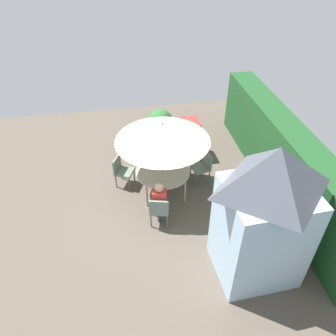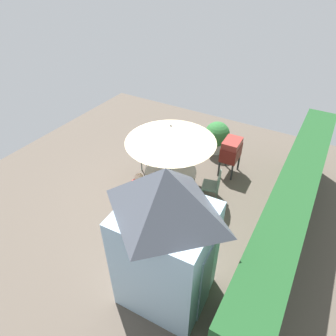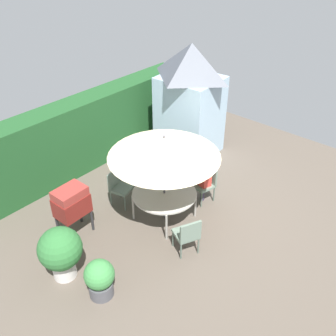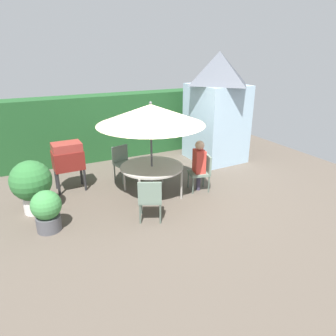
{
  "view_description": "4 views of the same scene",
  "coord_description": "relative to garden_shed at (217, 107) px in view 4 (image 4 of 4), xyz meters",
  "views": [
    {
      "loc": [
        6.45,
        -0.77,
        6.22
      ],
      "look_at": [
        0.13,
        0.33,
        1.19
      ],
      "focal_mm": 34.96,
      "sensor_mm": 36.0,
      "label": 1
    },
    {
      "loc": [
        5.39,
        3.55,
        5.76
      ],
      "look_at": [
        -0.13,
        0.32,
        0.99
      ],
      "focal_mm": 31.51,
      "sensor_mm": 36.0,
      "label": 2
    },
    {
      "loc": [
        -5.42,
        -4.26,
        5.92
      ],
      "look_at": [
        0.02,
        0.49,
        1.12
      ],
      "focal_mm": 40.43,
      "sensor_mm": 36.0,
      "label": 3
    },
    {
      "loc": [
        -3.02,
        -5.95,
        3.28
      ],
      "look_at": [
        -0.16,
        -0.19,
        0.8
      ],
      "focal_mm": 33.32,
      "sensor_mm": 36.0,
      "label": 4
    }
  ],
  "objects": [
    {
      "name": "potted_plant_by_shed",
      "position": [
        -5.4,
        -1.19,
        -0.98
      ],
      "size": [
        0.85,
        0.85,
        1.15
      ],
      "color": "silver",
      "rests_on": "ground"
    },
    {
      "name": "chair_far_side",
      "position": [
        -3.12,
        -0.32,
        -1.12
      ],
      "size": [
        0.56,
        0.56,
        0.9
      ],
      "color": "slate",
      "rests_on": "ground"
    },
    {
      "name": "bbq_grill",
      "position": [
        -4.5,
        -0.37,
        -0.8
      ],
      "size": [
        0.72,
        0.52,
        1.2
      ],
      "color": "maroon",
      "rests_on": "ground"
    },
    {
      "name": "patio_table",
      "position": [
        -2.81,
        -1.52,
        -0.97
      ],
      "size": [
        1.46,
        1.46,
        0.72
      ],
      "color": "#B2ADA3",
      "rests_on": "ground"
    },
    {
      "name": "chair_near_shed",
      "position": [
        -1.61,
        -1.81,
        -1.12
      ],
      "size": [
        0.56,
        0.56,
        0.9
      ],
      "color": "slate",
      "rests_on": "ground"
    },
    {
      "name": "potted_plant_by_grill",
      "position": [
        -5.22,
        -2.09,
        -1.21
      ],
      "size": [
        0.57,
        0.57,
        0.82
      ],
      "color": "#4C4C51",
      "rests_on": "ground"
    },
    {
      "name": "patio_umbrella",
      "position": [
        -2.81,
        -1.52,
        0.29
      ],
      "size": [
        2.41,
        2.41,
        2.21
      ],
      "color": "#4C4C51",
      "rests_on": "ground"
    },
    {
      "name": "person_in_red",
      "position": [
        -1.69,
        -1.79,
        -0.86
      ],
      "size": [
        0.31,
        0.39,
        1.26
      ],
      "color": "#CC3D33",
      "rests_on": "ground"
    },
    {
      "name": "hedge_backdrop",
      "position": [
        -2.46,
        1.7,
        -0.66
      ],
      "size": [
        7.28,
        0.77,
        1.97
      ],
      "color": "#1E4C23",
      "rests_on": "ground"
    },
    {
      "name": "garden_shed",
      "position": [
        0.0,
        0.0,
        0.0
      ],
      "size": [
        1.58,
        1.77,
        3.21
      ],
      "color": "#9EBCD1",
      "rests_on": "ground"
    },
    {
      "name": "chair_toward_hedge",
      "position": [
        -3.33,
        -2.62,
        -1.12
      ],
      "size": [
        0.61,
        0.62,
        0.9
      ],
      "color": "slate",
      "rests_on": "ground"
    },
    {
      "name": "ground_plane",
      "position": [
        -2.46,
        -1.8,
        -1.64
      ],
      "size": [
        11.0,
        11.0,
        0.0
      ],
      "primitive_type": "plane",
      "color": "brown"
    }
  ]
}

